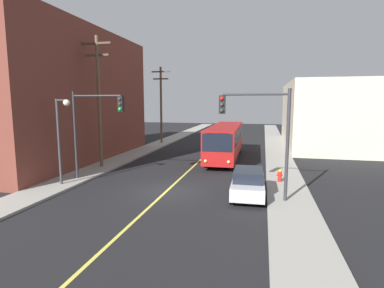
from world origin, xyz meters
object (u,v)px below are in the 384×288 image
object	(u,v)px
parked_car_silver	(248,183)
utility_pole_near	(99,96)
utility_pole_mid	(161,101)
fire_hydrant	(280,175)
street_lamp_left	(61,129)
city_bus	(225,140)
traffic_signal_left_corner	(95,119)
traffic_signal_right_corner	(258,123)

from	to	relation	value
parked_car_silver	utility_pole_near	xyz separation A→B (m)	(-12.18, 5.15, 5.04)
parked_car_silver	utility_pole_near	distance (m)	14.15
parked_car_silver	utility_pole_mid	distance (m)	24.40
fire_hydrant	utility_pole_mid	bearing A→B (deg)	129.24
street_lamp_left	utility_pole_near	bearing A→B (deg)	94.38
utility_pole_near	street_lamp_left	bearing A→B (deg)	-85.62
parked_car_silver	street_lamp_left	xyz separation A→B (m)	(-11.75, -0.40, 2.90)
city_bus	fire_hydrant	size ratio (longest dim) A/B	14.51
city_bus	traffic_signal_left_corner	world-z (taller)	traffic_signal_left_corner
utility_pole_mid	fire_hydrant	world-z (taller)	utility_pole_mid
traffic_signal_left_corner	utility_pole_near	bearing A→B (deg)	115.09
traffic_signal_right_corner	parked_car_silver	bearing A→B (deg)	125.95
utility_pole_mid	traffic_signal_left_corner	world-z (taller)	utility_pole_mid
utility_pole_mid	traffic_signal_right_corner	size ratio (longest dim) A/B	1.62
city_bus	parked_car_silver	xyz separation A→B (m)	(2.72, -11.56, -0.98)
city_bus	traffic_signal_right_corner	distance (m)	12.89
parked_car_silver	traffic_signal_right_corner	distance (m)	3.56
city_bus	traffic_signal_left_corner	size ratio (longest dim) A/B	2.03
street_lamp_left	fire_hydrant	xyz separation A→B (m)	(13.68, 3.76, -3.16)
utility_pole_near	traffic_signal_right_corner	bearing A→B (deg)	-24.68
traffic_signal_right_corner	street_lamp_left	size ratio (longest dim) A/B	1.09
street_lamp_left	parked_car_silver	bearing A→B (deg)	1.93
parked_car_silver	fire_hydrant	distance (m)	3.89
parked_car_silver	fire_hydrant	bearing A→B (deg)	60.23
parked_car_silver	utility_pole_mid	world-z (taller)	utility_pole_mid
parked_car_silver	street_lamp_left	world-z (taller)	street_lamp_left
utility_pole_near	traffic_signal_left_corner	size ratio (longest dim) A/B	1.74
parked_car_silver	utility_pole_near	world-z (taller)	utility_pole_near
utility_pole_mid	traffic_signal_right_corner	bearing A→B (deg)	-59.28
city_bus	traffic_signal_right_corner	bearing A→B (deg)	-75.29
city_bus	traffic_signal_left_corner	xyz separation A→B (m)	(-7.61, -10.34, 2.49)
city_bus	utility_pole_mid	xyz separation A→B (m)	(-9.45, 9.07, 3.67)
street_lamp_left	traffic_signal_left_corner	bearing A→B (deg)	48.74
fire_hydrant	street_lamp_left	bearing A→B (deg)	-164.61
city_bus	parked_car_silver	bearing A→B (deg)	-76.74
traffic_signal_left_corner	utility_pole_mid	bearing A→B (deg)	95.41
utility_pole_mid	fire_hydrant	xyz separation A→B (m)	(14.10, -17.27, -4.91)
parked_car_silver	traffic_signal_left_corner	distance (m)	10.97
utility_pole_near	parked_car_silver	bearing A→B (deg)	-22.92
parked_car_silver	traffic_signal_right_corner	world-z (taller)	traffic_signal_right_corner
traffic_signal_left_corner	street_lamp_left	size ratio (longest dim) A/B	1.09
city_bus	traffic_signal_left_corner	bearing A→B (deg)	-126.35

